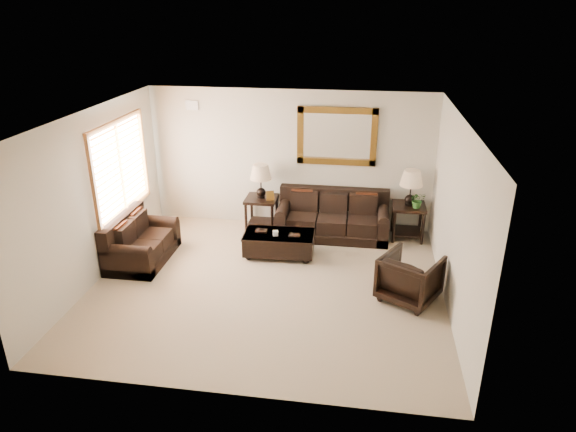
% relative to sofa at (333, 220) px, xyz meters
% --- Properties ---
extents(room, '(5.51, 5.01, 2.71)m').
position_rel_sofa_xyz_m(room, '(-0.89, -2.08, 1.04)').
color(room, gray).
rests_on(room, ground).
extents(window, '(0.07, 1.96, 1.66)m').
position_rel_sofa_xyz_m(window, '(-3.59, -1.18, 1.24)').
color(window, white).
rests_on(window, room).
extents(mirror, '(1.50, 0.06, 1.10)m').
position_rel_sofa_xyz_m(mirror, '(0.00, 0.38, 1.54)').
color(mirror, '#513310').
rests_on(mirror, room).
extents(air_vent, '(0.25, 0.02, 0.18)m').
position_rel_sofa_xyz_m(air_vent, '(-2.79, 0.40, 2.04)').
color(air_vent, '#999999').
rests_on(air_vent, room).
extents(sofa, '(2.12, 0.91, 0.87)m').
position_rel_sofa_xyz_m(sofa, '(0.00, 0.00, 0.00)').
color(sofa, black).
rests_on(sofa, room).
extents(loveseat, '(0.86, 1.45, 0.81)m').
position_rel_sofa_xyz_m(loveseat, '(-3.25, -1.55, -0.01)').
color(loveseat, black).
rests_on(loveseat, room).
extents(end_table_left, '(0.60, 0.60, 1.33)m').
position_rel_sofa_xyz_m(end_table_left, '(-1.41, 0.08, 0.55)').
color(end_table_left, black).
rests_on(end_table_left, room).
extents(end_table_right, '(0.61, 0.61, 1.35)m').
position_rel_sofa_xyz_m(end_table_right, '(1.41, 0.07, 0.57)').
color(end_table_right, black).
rests_on(end_table_right, room).
extents(coffee_table, '(1.26, 0.72, 0.52)m').
position_rel_sofa_xyz_m(coffee_table, '(-0.88, -1.02, -0.05)').
color(coffee_table, black).
rests_on(coffee_table, room).
extents(armchair, '(1.05, 1.03, 0.81)m').
position_rel_sofa_xyz_m(armchair, '(1.31, -2.18, 0.09)').
color(armchair, black).
rests_on(armchair, floor).
extents(potted_plant, '(0.34, 0.36, 0.24)m').
position_rel_sofa_xyz_m(potted_plant, '(1.55, -0.04, 0.48)').
color(potted_plant, '#27511C').
rests_on(potted_plant, end_table_right).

